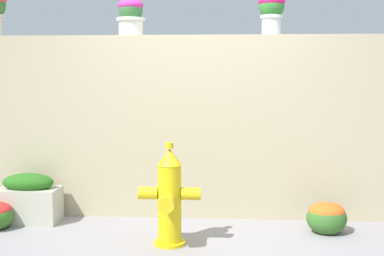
% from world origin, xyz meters
% --- Properties ---
extents(ground_plane, '(24.00, 24.00, 0.00)m').
position_xyz_m(ground_plane, '(0.00, 0.00, 0.00)').
color(ground_plane, gray).
extents(stone_wall, '(5.01, 0.40, 1.86)m').
position_xyz_m(stone_wall, '(0.00, 1.20, 0.93)').
color(stone_wall, tan).
rests_on(stone_wall, ground).
extents(potted_plant_1, '(0.29, 0.29, 0.39)m').
position_xyz_m(potted_plant_1, '(-0.70, 1.17, 2.08)').
color(potted_plant_1, silver).
rests_on(potted_plant_1, stone_wall).
extents(potted_plant_2, '(0.27, 0.27, 0.43)m').
position_xyz_m(potted_plant_2, '(0.74, 1.20, 2.13)').
color(potted_plant_2, silver).
rests_on(potted_plant_2, stone_wall).
extents(fire_hydrant, '(0.54, 0.42, 0.89)m').
position_xyz_m(fire_hydrant, '(-0.20, 0.16, 0.41)').
color(fire_hydrant, yellow).
rests_on(fire_hydrant, ground).
extents(flower_bush_left, '(0.37, 0.33, 0.30)m').
position_xyz_m(flower_bush_left, '(1.22, 0.59, 0.16)').
color(flower_bush_left, '#366828').
rests_on(flower_bush_left, ground).
extents(planter_box, '(0.60, 0.34, 0.49)m').
position_xyz_m(planter_box, '(-1.68, 0.76, 0.24)').
color(planter_box, '#B1B09A').
rests_on(planter_box, ground).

